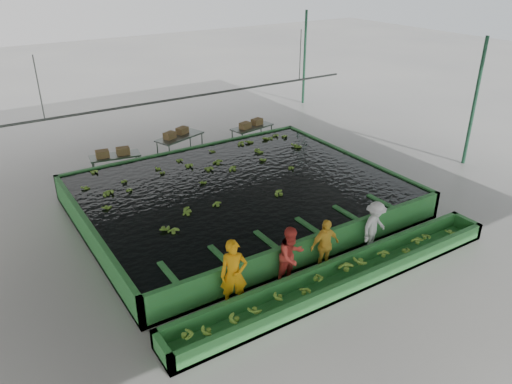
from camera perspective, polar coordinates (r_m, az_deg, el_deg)
ground at (r=15.63m, az=0.99°, el=-3.98°), size 80.00×80.00×0.00m
shed_roof at (r=13.85m, az=1.15°, el=14.30°), size 20.00×22.00×0.04m
shed_posts at (r=14.55m, az=1.07°, el=4.61°), size 20.00×22.00×5.00m
flotation_tank at (r=16.54m, az=-1.87°, el=-0.45°), size 10.00×8.00×0.90m
tank_water at (r=16.37m, az=-1.89°, el=0.81°), size 9.70×7.70×0.00m
sorting_trough at (r=13.12m, az=9.84°, el=-9.54°), size 10.00×1.00×0.50m
cableway_rail at (r=18.56m, az=-7.65°, el=10.70°), size 0.08×0.08×14.00m
rail_hanger_left at (r=16.90m, az=-23.57°, el=10.84°), size 0.04×0.04×2.00m
rail_hanger_right at (r=20.89m, az=5.08°, el=15.32°), size 0.04×0.04×2.00m
worker_a at (r=11.91m, az=-2.56°, el=-9.38°), size 0.77×0.65×1.79m
worker_b at (r=12.73m, az=4.05°, el=-7.32°), size 0.86×0.70×1.63m
worker_c at (r=13.35m, az=7.87°, el=-6.07°), size 0.91×0.41×1.52m
worker_d at (r=14.45m, az=13.39°, el=-3.90°), size 1.10×0.80×1.54m
packing_table_left at (r=19.72m, az=-15.68°, el=2.94°), size 1.94×1.03×0.84m
packing_table_mid at (r=20.98m, az=-8.65°, el=5.14°), size 2.21×1.44×0.93m
packing_table_right at (r=22.11m, az=-0.45°, el=6.44°), size 2.02×1.09×0.87m
box_stack_left at (r=19.54m, az=-16.01°, el=4.01°), size 1.27×0.52×0.27m
box_stack_mid at (r=20.85m, az=-9.10°, el=6.34°), size 1.25×0.79×0.26m
box_stack_right at (r=21.96m, az=-0.56°, el=7.50°), size 1.26×0.63×0.26m
floating_bananas at (r=17.00m, az=-3.28°, el=1.76°), size 9.17×6.25×0.13m
trough_bananas at (r=13.03m, az=9.89°, el=-9.01°), size 9.09×0.61×0.12m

